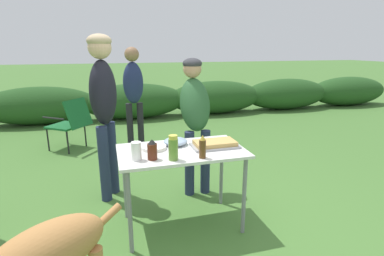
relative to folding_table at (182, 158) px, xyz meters
name	(u,v)px	position (x,y,z in m)	size (l,w,h in m)	color
ground_plane	(182,224)	(0.00, 0.00, -0.66)	(60.00, 60.00, 0.00)	#477533
shrub_hedge	(134,101)	(0.00, 4.53, -0.26)	(14.40, 0.90, 0.81)	#234C1E
folding_table	(182,158)	(0.00, 0.00, 0.00)	(1.10, 0.64, 0.74)	silver
food_tray	(215,144)	(0.31, -0.01, 0.10)	(0.42, 0.24, 0.06)	#9E9EA3
plate_stack	(154,148)	(-0.23, 0.08, 0.09)	(0.22, 0.22, 0.03)	white
mixing_bowl	(176,141)	(-0.02, 0.15, 0.11)	(0.22, 0.22, 0.06)	#99B2CC
paper_cup_stack	(136,151)	(-0.40, -0.14, 0.15)	(0.08, 0.08, 0.15)	white
bbq_sauce_bottle	(152,150)	(-0.28, -0.16, 0.16)	(0.08, 0.08, 0.17)	#562314
relish_jar	(173,148)	(-0.12, -0.22, 0.18)	(0.08, 0.08, 0.20)	olive
beer_bottle	(203,147)	(0.12, -0.24, 0.17)	(0.06, 0.06, 0.19)	brown
standing_person_in_red_jacket	(195,110)	(0.32, 0.67, 0.28)	(0.34, 0.45, 1.50)	#232D4C
standing_person_in_gray_fleece	(133,89)	(-0.20, 2.20, 0.33)	(0.33, 0.25, 1.61)	black
standing_person_in_navy_coat	(104,98)	(-0.63, 0.76, 0.44)	(0.38, 0.42, 1.74)	#232D4C
camp_chair_green_behind_table	(71,121)	(-1.18, 2.56, -0.20)	(0.75, 0.72, 0.83)	#19602D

